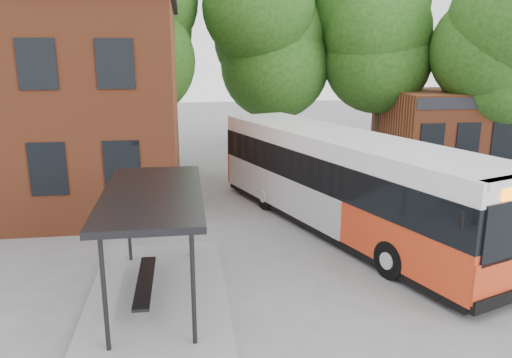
{
  "coord_description": "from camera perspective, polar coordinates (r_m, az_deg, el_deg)",
  "views": [
    {
      "loc": [
        -3.66,
        -12.94,
        6.2
      ],
      "look_at": [
        -1.33,
        3.22,
        2.0
      ],
      "focal_mm": 35.0,
      "sensor_mm": 36.0,
      "label": 1
    }
  ],
  "objects": [
    {
      "name": "ground",
      "position": [
        14.81,
        7.01,
        -10.44
      ],
      "size": [
        100.0,
        100.0,
        0.0
      ],
      "primitive_type": "plane",
      "color": "slate"
    },
    {
      "name": "shop_row",
      "position": [
        33.04,
        26.42,
        5.63
      ],
      "size": [
        14.0,
        6.2,
        4.0
      ],
      "primitive_type": null,
      "color": "brown",
      "rests_on": "ground"
    },
    {
      "name": "bus_shelter",
      "position": [
        12.88,
        -11.46,
        -7.52
      ],
      "size": [
        3.6,
        7.0,
        2.9
      ],
      "primitive_type": null,
      "color": "black",
      "rests_on": "ground"
    },
    {
      "name": "bike_rail",
      "position": [
        27.01,
        20.67,
        0.63
      ],
      "size": [
        5.2,
        0.1,
        0.38
      ],
      "primitive_type": null,
      "color": "black",
      "rests_on": "ground"
    },
    {
      "name": "tree_0",
      "position": [
        29.04,
        -13.14,
        12.68
      ],
      "size": [
        7.92,
        7.92,
        11.0
      ],
      "primitive_type": null,
      "color": "#1B4011",
      "rests_on": "ground"
    },
    {
      "name": "tree_1",
      "position": [
        30.31,
        0.67,
        12.54
      ],
      "size": [
        7.92,
        7.92,
        10.4
      ],
      "primitive_type": null,
      "color": "#1B4011",
      "rests_on": "ground"
    },
    {
      "name": "tree_2",
      "position": [
        31.21,
        14.1,
        12.73
      ],
      "size": [
        7.92,
        7.92,
        11.0
      ],
      "primitive_type": null,
      "color": "#1B4011",
      "rests_on": "ground"
    },
    {
      "name": "tree_3",
      "position": [
        30.03,
        25.94,
        10.03
      ],
      "size": [
        7.04,
        7.04,
        9.28
      ],
      "primitive_type": null,
      "color": "#1B4011",
      "rests_on": "ground"
    },
    {
      "name": "city_bus",
      "position": [
        17.74,
        9.93,
        -0.47
      ],
      "size": [
        7.24,
        13.6,
        3.41
      ],
      "primitive_type": null,
      "rotation": [
        0.0,
        0.0,
        0.35
      ],
      "color": "red",
      "rests_on": "ground"
    },
    {
      "name": "bicycle_0",
      "position": [
        26.32,
        17.36,
        1.07
      ],
      "size": [
        1.66,
        1.15,
        0.83
      ],
      "primitive_type": "imported",
      "rotation": [
        0.0,
        0.0,
        2.0
      ],
      "color": "black",
      "rests_on": "ground"
    },
    {
      "name": "bicycle_1",
      "position": [
        26.83,
        18.51,
        1.37
      ],
      "size": [
        1.64,
        0.59,
        0.97
      ],
      "primitive_type": "imported",
      "rotation": [
        0.0,
        0.0,
        1.49
      ],
      "color": "#07103B",
      "rests_on": "ground"
    },
    {
      "name": "bicycle_2",
      "position": [
        26.57,
        17.62,
        1.25
      ],
      "size": [
        1.74,
        0.65,
        0.91
      ],
      "primitive_type": "imported",
      "rotation": [
        0.0,
        0.0,
        1.6
      ],
      "color": "#222129",
      "rests_on": "ground"
    },
    {
      "name": "bicycle_3",
      "position": [
        26.81,
        20.12,
        1.16
      ],
      "size": [
        1.54,
        0.55,
        0.91
      ],
      "primitive_type": "imported",
      "rotation": [
        0.0,
        0.0,
        1.66
      ],
      "color": "black",
      "rests_on": "ground"
    },
    {
      "name": "bicycle_4",
      "position": [
        25.9,
        20.84,
        0.74
      ],
      "size": [
        1.99,
        1.26,
        0.99
      ],
      "primitive_type": "imported",
      "rotation": [
        0.0,
        0.0,
        1.92
      ],
      "color": "black",
      "rests_on": "ground"
    },
    {
      "name": "bicycle_5",
      "position": [
        28.1,
        21.67,
        1.74
      ],
      "size": [
        1.76,
        0.58,
        1.04
      ],
      "primitive_type": "imported",
      "rotation": [
        0.0,
        0.0,
        1.52
      ],
      "color": "black",
      "rests_on": "ground"
    },
    {
      "name": "bicycle_6",
      "position": [
        27.41,
        24.23,
        1.14
      ],
      "size": [
        1.94,
        0.76,
        1.0
      ],
      "primitive_type": "imported",
      "rotation": [
        0.0,
        0.0,
        1.52
      ],
      "color": "black",
      "rests_on": "ground"
    },
    {
      "name": "bicycle_7",
      "position": [
        27.5,
        25.51,
        0.92
      ],
      "size": [
        1.51,
        1.0,
        0.88
      ],
      "primitive_type": "imported",
      "rotation": [
        0.0,
        0.0,
        2.01
      ],
      "color": "black",
      "rests_on": "ground"
    }
  ]
}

